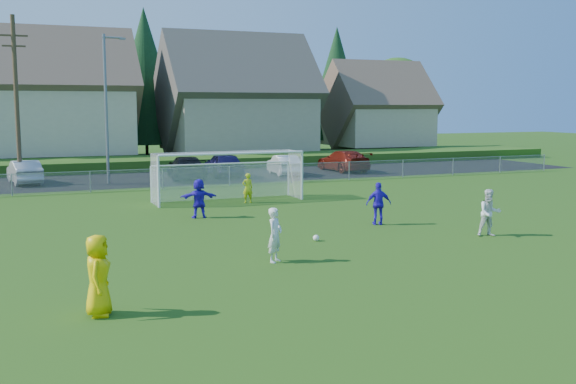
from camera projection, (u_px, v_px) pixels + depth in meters
name	position (u px, v px, depth m)	size (l,w,h in m)	color
ground	(395.00, 274.00, 19.15)	(160.00, 160.00, 0.00)	#193D0C
asphalt_lot	(175.00, 178.00, 44.37)	(60.00, 60.00, 0.00)	black
grass_embankment	(153.00, 163.00, 51.19)	(70.00, 6.00, 0.80)	#1E420F
soccer_ball	(316.00, 238.00, 23.79)	(0.22, 0.22, 0.22)	white
referee	(98.00, 275.00, 15.26)	(0.92, 0.60, 1.88)	yellow
player_white_a	(275.00, 235.00, 20.52)	(0.61, 0.40, 1.68)	silver
player_white_b	(489.00, 213.00, 24.58)	(0.84, 0.66, 1.73)	silver
player_blue_a	(379.00, 204.00, 26.94)	(1.00, 0.42, 1.71)	#2D15CC
player_blue_b	(199.00, 198.00, 28.61)	(1.55, 0.49, 1.68)	#2D15CC
goalkeeper	(248.00, 188.00, 33.01)	(0.54, 0.35, 1.47)	#CFD919
car_b	(24.00, 172.00, 41.05)	(1.53, 4.38, 1.44)	#B8B8B8
car_d	(186.00, 168.00, 43.38)	(2.11, 5.19, 1.51)	black
car_e	(224.00, 165.00, 45.14)	(1.92, 4.77, 1.62)	#14123F
car_f	(284.00, 165.00, 46.22)	(1.46, 4.20, 1.38)	silver
car_g	(343.00, 161.00, 48.92)	(2.12, 5.22, 1.52)	maroon
soccer_goal	(227.00, 168.00, 33.66)	(7.42, 1.90, 2.50)	white
chainlink_fence	(197.00, 177.00, 39.24)	(52.06, 0.06, 1.20)	gray
streetlight	(107.00, 104.00, 40.69)	(1.38, 0.18, 9.00)	slate
utility_pole	(16.00, 99.00, 39.66)	(1.60, 0.26, 10.00)	#473321
houses_row	(157.00, 75.00, 57.89)	(53.90, 11.45, 13.27)	tan
tree_row	(134.00, 82.00, 63.35)	(65.98, 12.36, 13.80)	#382616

